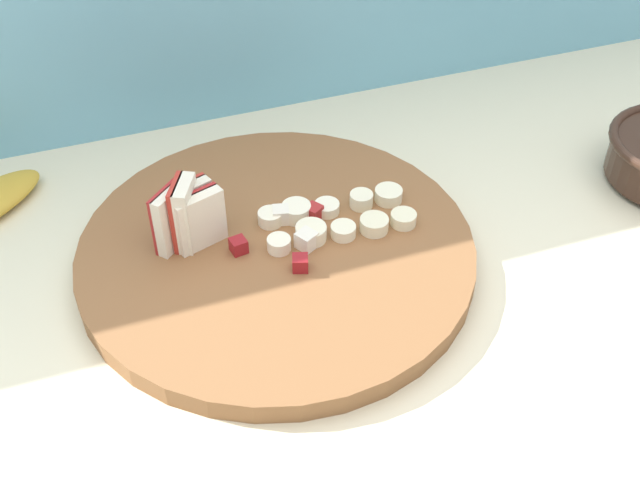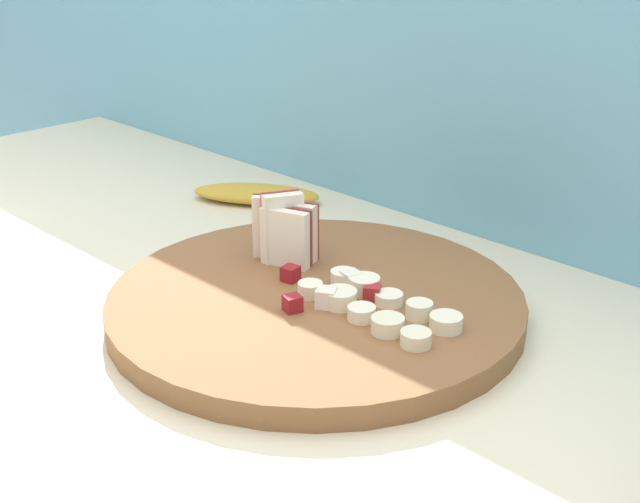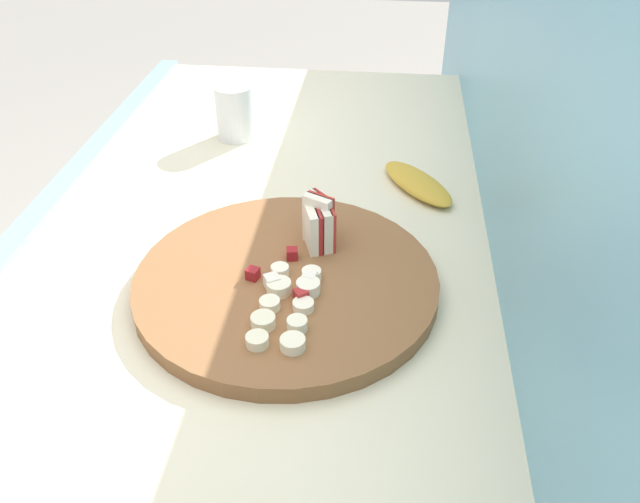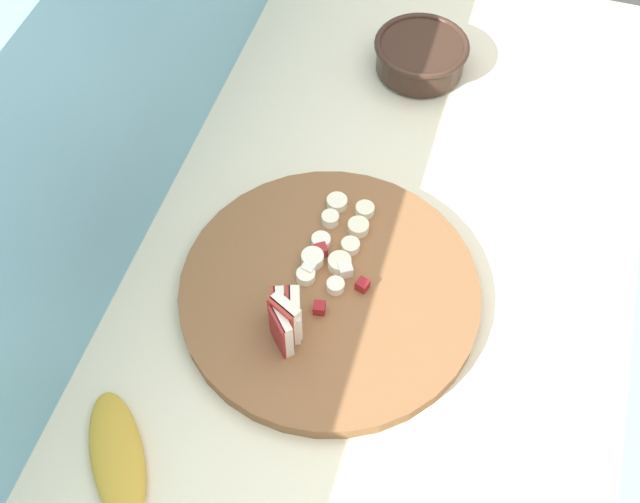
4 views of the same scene
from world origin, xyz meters
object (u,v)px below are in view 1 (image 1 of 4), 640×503
(cutting_board, at_px, (277,253))
(apple_wedge_fan, at_px, (188,216))
(banana_slice_rows, at_px, (336,218))
(apple_dice_pile, at_px, (290,234))

(cutting_board, relative_size, apple_wedge_fan, 5.37)
(cutting_board, bearing_deg, banana_slice_rows, 9.47)
(cutting_board, distance_m, apple_dice_pile, 0.02)
(apple_wedge_fan, height_order, banana_slice_rows, apple_wedge_fan)
(cutting_board, height_order, apple_wedge_fan, apple_wedge_fan)
(apple_wedge_fan, relative_size, banana_slice_rows, 0.47)
(cutting_board, bearing_deg, apple_wedge_fan, 156.33)
(apple_wedge_fan, bearing_deg, banana_slice_rows, -9.02)
(cutting_board, height_order, apple_dice_pile, apple_dice_pile)
(apple_wedge_fan, height_order, apple_dice_pile, apple_wedge_fan)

